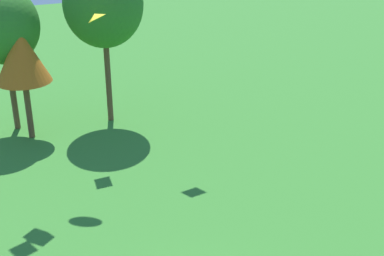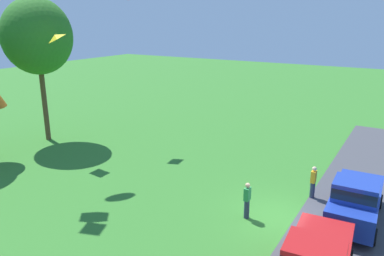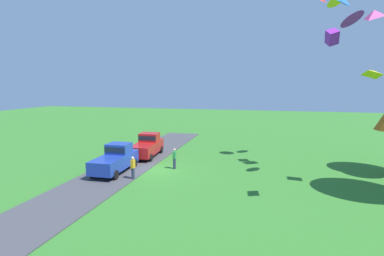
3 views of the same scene
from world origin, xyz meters
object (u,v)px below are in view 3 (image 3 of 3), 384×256
at_px(person_on_lawn, 133,168).
at_px(kite_box_high_right, 332,37).
at_px(kite_diamond_near_flag, 373,73).
at_px(kite_diamond_trailing_tail, 374,14).
at_px(kite_diamond_mid_center, 346,1).
at_px(kite_delta_high_left, 351,17).
at_px(person_watching_sky, 174,158).
at_px(car_pickup_by_flagpole, 148,145).
at_px(car_pickup_mid_row, 116,158).

bearing_deg(person_on_lawn, kite_box_high_right, 110.44).
distance_m(kite_diamond_near_flag, kite_diamond_trailing_tail, 5.43).
relative_size(kite_diamond_mid_center, kite_delta_high_left, 0.58).
xyz_separation_m(kite_diamond_trailing_tail, kite_box_high_right, (-7.70, -0.44, 0.06)).
bearing_deg(person_watching_sky, kite_diamond_mid_center, 98.67).
bearing_deg(person_watching_sky, kite_box_high_right, 98.07).
height_order(kite_diamond_near_flag, kite_delta_high_left, kite_delta_high_left).
bearing_deg(kite_diamond_mid_center, kite_delta_high_left, -2.92).
bearing_deg(kite_diamond_near_flag, kite_delta_high_left, -128.64).
distance_m(person_watching_sky, kite_diamond_mid_center, 17.34).
xyz_separation_m(person_on_lawn, kite_diamond_trailing_tail, (2.59, 14.14, 9.37)).
xyz_separation_m(kite_diamond_near_flag, kite_box_high_right, (-3.22, -1.94, 2.72)).
bearing_deg(person_on_lawn, kite_diamond_trailing_tail, 79.60).
distance_m(car_pickup_by_flagpole, person_on_lawn, 7.07).
xyz_separation_m(car_pickup_by_flagpole, kite_delta_high_left, (3.94, 16.10, 10.11)).
xyz_separation_m(car_pickup_by_flagpole, person_on_lawn, (6.85, 1.73, -0.23)).
distance_m(kite_diamond_mid_center, kite_delta_high_left, 2.92).
bearing_deg(person_on_lawn, kite_delta_high_left, 101.46).
distance_m(kite_diamond_mid_center, kite_diamond_trailing_tail, 8.36).
xyz_separation_m(car_pickup_mid_row, kite_diamond_mid_center, (-3.95, 16.63, 11.71)).
bearing_deg(car_pickup_mid_row, kite_diamond_trailing_tail, 76.20).
xyz_separation_m(person_watching_sky, kite_diamond_mid_center, (-1.90, 12.44, 11.94)).
bearing_deg(kite_diamond_mid_center, kite_diamond_near_flag, 18.48).
bearing_deg(kite_diamond_near_flag, kite_diamond_trailing_tail, -18.57).
distance_m(car_pickup_by_flagpole, person_watching_sky, 5.09).
distance_m(car_pickup_by_flagpole, kite_diamond_near_flag, 19.20).
distance_m(person_watching_sky, kite_diamond_near_flag, 15.24).
height_order(person_watching_sky, kite_delta_high_left, kite_delta_high_left).
height_order(person_watching_sky, kite_diamond_trailing_tail, kite_diamond_trailing_tail).
relative_size(person_on_lawn, kite_diamond_near_flag, 1.70).
distance_m(person_on_lawn, kite_delta_high_left, 17.94).
bearing_deg(kite_box_high_right, kite_diamond_mid_center, 107.36).
bearing_deg(kite_diamond_near_flag, kite_diamond_mid_center, -161.52).
bearing_deg(car_pickup_mid_row, kite_delta_high_left, 95.22).
height_order(car_pickup_by_flagpole, person_on_lawn, car_pickup_by_flagpole).
height_order(car_pickup_mid_row, kite_box_high_right, kite_box_high_right).
bearing_deg(kite_delta_high_left, kite_diamond_near_flag, 51.36).
relative_size(kite_diamond_trailing_tail, kite_box_high_right, 1.04).
relative_size(kite_diamond_trailing_tail, kite_delta_high_left, 0.67).
height_order(kite_diamond_mid_center, kite_delta_high_left, kite_diamond_mid_center).
height_order(person_watching_sky, person_on_lawn, same).
distance_m(person_on_lawn, kite_diamond_near_flag, 17.13).
bearing_deg(car_pickup_mid_row, person_watching_sky, 116.07).
bearing_deg(kite_diamond_near_flag, car_pickup_by_flagpole, -105.93).
xyz_separation_m(car_pickup_by_flagpole, kite_diamond_near_flag, (4.96, 17.38, 6.48)).
bearing_deg(person_watching_sky, car_pickup_by_flagpole, -131.86).
height_order(person_on_lawn, kite_delta_high_left, kite_delta_high_left).
bearing_deg(person_watching_sky, kite_diamond_near_flag, 83.42).
bearing_deg(kite_box_high_right, person_watching_sky, -81.93).
height_order(car_pickup_by_flagpole, person_watching_sky, car_pickup_by_flagpole).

